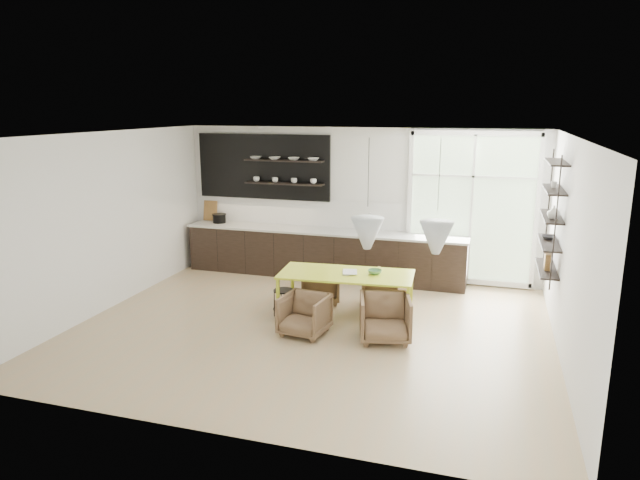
{
  "coord_description": "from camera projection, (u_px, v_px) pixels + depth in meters",
  "views": [
    {
      "loc": [
        2.49,
        -7.71,
        3.29
      ],
      "look_at": [
        -0.04,
        0.6,
        1.24
      ],
      "focal_mm": 32.0,
      "sensor_mm": 36.0,
      "label": 1
    }
  ],
  "objects": [
    {
      "name": "table_bowl",
      "position": [
        375.0,
        272.0,
        8.82
      ],
      "size": [
        0.22,
        0.22,
        0.07
      ],
      "primitive_type": "imported",
      "rotation": [
        0.0,
        0.0,
        0.03
      ],
      "color": "#548A56",
      "rests_on": "dining_table"
    },
    {
      "name": "kitchen_run",
      "position": [
        319.0,
        246.0,
        11.21
      ],
      "size": [
        5.54,
        0.69,
        2.75
      ],
      "color": "black",
      "rests_on": "ground"
    },
    {
      "name": "dining_table",
      "position": [
        346.0,
        276.0,
        8.87
      ],
      "size": [
        2.13,
        1.09,
        0.76
      ],
      "rotation": [
        0.0,
        0.0,
        0.08
      ],
      "color": "#C9D82A",
      "rests_on": "ground"
    },
    {
      "name": "table_book",
      "position": [
        343.0,
        272.0,
        8.87
      ],
      "size": [
        0.29,
        0.35,
        0.03
      ],
      "primitive_type": "imported",
      "rotation": [
        0.0,
        0.0,
        0.24
      ],
      "color": "white",
      "rests_on": "dining_table"
    },
    {
      "name": "armchair_back_left",
      "position": [
        320.0,
        284.0,
        9.8
      ],
      "size": [
        0.8,
        0.82,
        0.6
      ],
      "primitive_type": "imported",
      "rotation": [
        0.0,
        0.0,
        3.44
      ],
      "color": "brown",
      "rests_on": "ground"
    },
    {
      "name": "room",
      "position": [
        366.0,
        223.0,
        9.16
      ],
      "size": [
        7.02,
        6.01,
        2.91
      ],
      "color": "tan",
      "rests_on": "ground"
    },
    {
      "name": "right_shelving",
      "position": [
        551.0,
        220.0,
        8.4
      ],
      "size": [
        0.26,
        1.22,
        1.9
      ],
      "color": "black",
      "rests_on": "ground"
    },
    {
      "name": "armchair_front_left",
      "position": [
        304.0,
        315.0,
        8.37
      ],
      "size": [
        0.73,
        0.74,
        0.6
      ],
      "primitive_type": "imported",
      "rotation": [
        0.0,
        0.0,
        -0.13
      ],
      "color": "brown",
      "rests_on": "ground"
    },
    {
      "name": "armchair_back_right",
      "position": [
        388.0,
        289.0,
        9.54
      ],
      "size": [
        0.79,
        0.8,
        0.61
      ],
      "primitive_type": "imported",
      "rotation": [
        0.0,
        0.0,
        2.9
      ],
      "color": "brown",
      "rests_on": "ground"
    },
    {
      "name": "wire_stool",
      "position": [
        284.0,
        299.0,
        9.1
      ],
      "size": [
        0.35,
        0.35,
        0.44
      ],
      "rotation": [
        0.0,
        0.0,
        0.28
      ],
      "color": "black",
      "rests_on": "ground"
    },
    {
      "name": "armchair_front_right",
      "position": [
        385.0,
        318.0,
        8.15
      ],
      "size": [
        0.87,
        0.88,
        0.66
      ],
      "primitive_type": "imported",
      "rotation": [
        0.0,
        0.0,
        0.25
      ],
      "color": "brown",
      "rests_on": "ground"
    }
  ]
}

